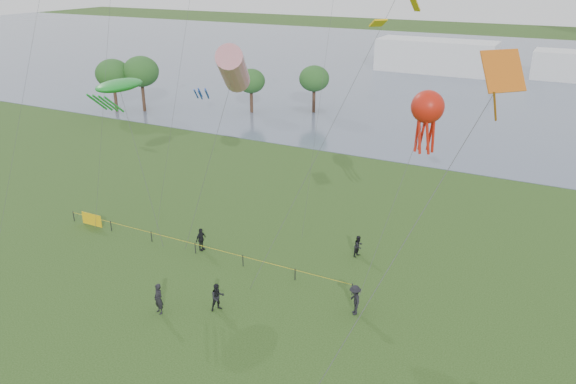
% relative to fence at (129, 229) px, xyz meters
% --- Properties ---
extents(lake, '(400.00, 120.00, 0.08)m').
position_rel_fence_xyz_m(lake, '(15.67, 85.98, -0.53)').
color(lake, slate).
rests_on(lake, ground_plane).
extents(pavilion_left, '(22.00, 8.00, 6.00)m').
position_rel_fence_xyz_m(pavilion_left, '(3.67, 80.98, 2.45)').
color(pavilion_left, white).
rests_on(pavilion_left, ground_plane).
extents(trees, '(29.24, 16.71, 7.68)m').
position_rel_fence_xyz_m(trees, '(-19.42, 33.67, 4.57)').
color(trees, '#3D271B').
rests_on(trees, ground_plane).
extents(fence, '(24.07, 0.07, 1.05)m').
position_rel_fence_xyz_m(fence, '(0.00, 0.00, 0.00)').
color(fence, black).
rests_on(fence, ground_plane).
extents(spectator_a, '(1.04, 1.08, 1.75)m').
position_rel_fence_xyz_m(spectator_a, '(11.53, -5.18, 0.32)').
color(spectator_a, black).
rests_on(spectator_a, ground_plane).
extents(spectator_b, '(1.28, 1.41, 1.90)m').
position_rel_fence_xyz_m(spectator_b, '(18.96, -1.82, 0.39)').
color(spectator_b, black).
rests_on(spectator_b, ground_plane).
extents(spectator_c, '(0.52, 1.04, 1.72)m').
position_rel_fence_xyz_m(spectator_c, '(6.20, 0.62, 0.30)').
color(spectator_c, black).
rests_on(spectator_c, ground_plane).
extents(spectator_f, '(0.82, 0.67, 1.93)m').
position_rel_fence_xyz_m(spectator_f, '(8.62, -7.05, 0.41)').
color(spectator_f, black).
rests_on(spectator_f, ground_plane).
extents(spectator_g, '(0.78, 0.89, 1.57)m').
position_rel_fence_xyz_m(spectator_g, '(16.65, 4.99, 0.23)').
color(spectator_g, black).
rests_on(spectator_g, ground_plane).
extents(kite_windsock, '(4.64, 5.58, 14.69)m').
position_rel_fence_xyz_m(kite_windsock, '(7.84, 3.19, 12.22)').
color(kite_windsock, '#3F3F42').
extents(kite_creature, '(6.06, 4.62, 11.45)m').
position_rel_fence_xyz_m(kite_creature, '(-1.49, 2.16, 10.44)').
color(kite_creature, '#3F3F42').
extents(kite_octopus, '(2.90, 6.64, 12.23)m').
position_rel_fence_xyz_m(kite_octopus, '(20.53, 5.20, 10.55)').
color(kite_octopus, '#3F3F42').
extents(kite_delta, '(7.00, 10.16, 16.66)m').
position_rel_fence_xyz_m(kite_delta, '(25.88, -9.23, 14.68)').
color(kite_delta, '#3F3F42').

